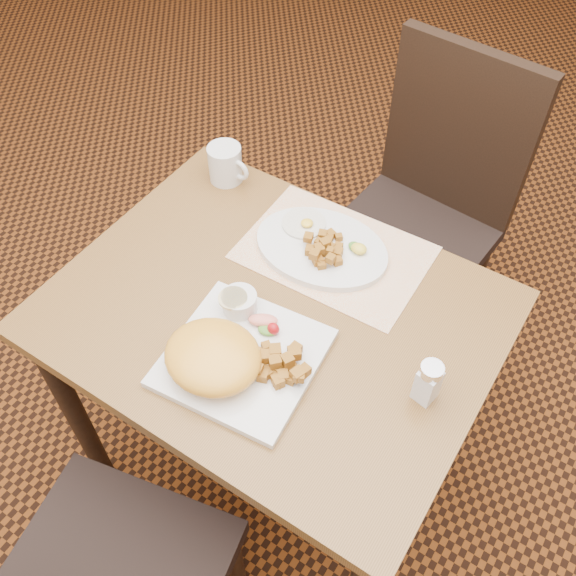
{
  "coord_description": "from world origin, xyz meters",
  "views": [
    {
      "loc": [
        0.47,
        -0.66,
        1.8
      ],
      "look_at": [
        0.03,
        0.02,
        0.82
      ],
      "focal_mm": 40.0,
      "sensor_mm": 36.0,
      "label": 1
    }
  ],
  "objects_px": {
    "table": "(273,340)",
    "plate_oval": "(321,248)",
    "chair_far": "(427,203)",
    "salt_shaker": "(428,382)",
    "plate_square": "(243,358)",
    "coffee_mug": "(226,164)"
  },
  "relations": [
    {
      "from": "chair_far",
      "to": "plate_oval",
      "type": "relative_size",
      "value": 3.19
    },
    {
      "from": "chair_far",
      "to": "plate_oval",
      "type": "height_order",
      "value": "chair_far"
    },
    {
      "from": "table",
      "to": "chair_far",
      "type": "xyz_separation_m",
      "value": [
        0.06,
        0.7,
        -0.1
      ]
    },
    {
      "from": "chair_far",
      "to": "plate_oval",
      "type": "xyz_separation_m",
      "value": [
        -0.06,
        -0.5,
        0.22
      ]
    },
    {
      "from": "table",
      "to": "plate_oval",
      "type": "distance_m",
      "value": 0.23
    },
    {
      "from": "plate_square",
      "to": "plate_oval",
      "type": "distance_m",
      "value": 0.33
    },
    {
      "from": "chair_far",
      "to": "coffee_mug",
      "type": "relative_size",
      "value": 8.53
    },
    {
      "from": "coffee_mug",
      "to": "salt_shaker",
      "type": "bearing_deg",
      "value": -23.73
    },
    {
      "from": "table",
      "to": "salt_shaker",
      "type": "relative_size",
      "value": 9.0
    },
    {
      "from": "plate_square",
      "to": "plate_oval",
      "type": "height_order",
      "value": "plate_oval"
    },
    {
      "from": "table",
      "to": "plate_oval",
      "type": "xyz_separation_m",
      "value": [
        -0.0,
        0.2,
        0.12
      ]
    },
    {
      "from": "chair_far",
      "to": "coffee_mug",
      "type": "xyz_separation_m",
      "value": [
        -0.39,
        -0.42,
        0.26
      ]
    },
    {
      "from": "table",
      "to": "chair_far",
      "type": "relative_size",
      "value": 0.93
    },
    {
      "from": "plate_square",
      "to": "salt_shaker",
      "type": "bearing_deg",
      "value": 19.68
    },
    {
      "from": "plate_oval",
      "to": "salt_shaker",
      "type": "height_order",
      "value": "salt_shaker"
    },
    {
      "from": "table",
      "to": "plate_oval",
      "type": "relative_size",
      "value": 2.96
    },
    {
      "from": "plate_square",
      "to": "coffee_mug",
      "type": "bearing_deg",
      "value": 129.74
    },
    {
      "from": "salt_shaker",
      "to": "coffee_mug",
      "type": "xyz_separation_m",
      "value": [
        -0.67,
        0.3,
        -0.01
      ]
    },
    {
      "from": "chair_far",
      "to": "salt_shaker",
      "type": "xyz_separation_m",
      "value": [
        0.29,
        -0.71,
        0.26
      ]
    },
    {
      "from": "table",
      "to": "plate_square",
      "type": "relative_size",
      "value": 3.21
    },
    {
      "from": "plate_square",
      "to": "chair_far",
      "type": "bearing_deg",
      "value": 87.1
    },
    {
      "from": "plate_oval",
      "to": "salt_shaker",
      "type": "relative_size",
      "value": 3.05
    }
  ]
}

